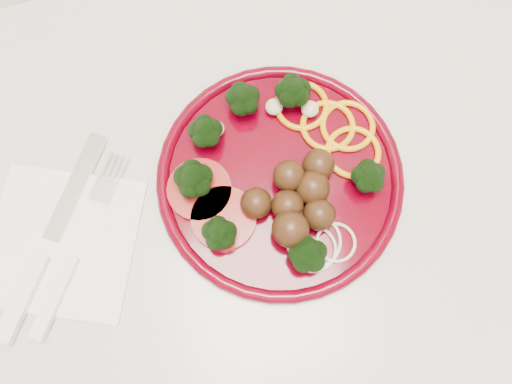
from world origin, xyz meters
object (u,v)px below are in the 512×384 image
object	(u,v)px
knife	(40,261)
fork	(65,274)
plate	(279,177)
napkin	(63,242)

from	to	relation	value
knife	fork	bearing A→B (deg)	-97.00
plate	knife	xyz separation A→B (m)	(-0.26, -0.01, -0.01)
knife	fork	size ratio (longest dim) A/B	1.12
napkin	plate	bearing A→B (deg)	-0.63
napkin	knife	xyz separation A→B (m)	(-0.02, -0.01, 0.01)
plate	napkin	size ratio (longest dim) A/B	1.75
napkin	knife	distance (m)	0.03
napkin	knife	size ratio (longest dim) A/B	0.77
plate	knife	distance (m)	0.26
plate	knife	size ratio (longest dim) A/B	1.34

